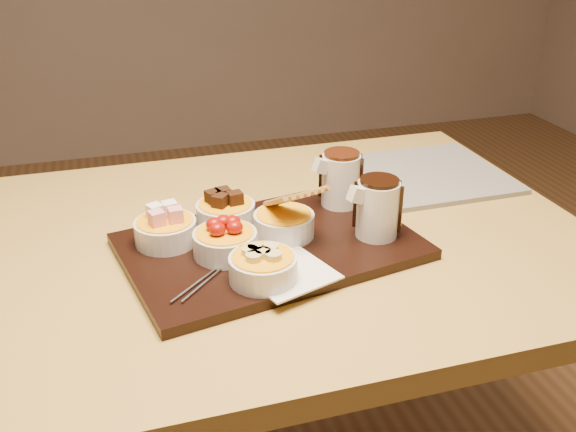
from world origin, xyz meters
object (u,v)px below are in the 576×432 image
object	(u,v)px
serving_board	(270,246)
bowl_strawberries	(225,244)
pitcher_dark_chocolate	(378,209)
newspaper	(416,176)
pitcher_milk_chocolate	(341,180)
dining_table	(242,287)

from	to	relation	value
serving_board	bowl_strawberries	distance (m)	0.08
pitcher_dark_chocolate	newspaper	world-z (taller)	pitcher_dark_chocolate
pitcher_milk_chocolate	newspaper	size ratio (longest dim) A/B	0.27
newspaper	bowl_strawberries	bearing A→B (deg)	-153.64
pitcher_milk_chocolate	newspaper	xyz separation A→B (m)	(0.21, 0.11, -0.06)
serving_board	pitcher_milk_chocolate	xyz separation A→B (m)	(0.16, 0.10, 0.06)
serving_board	bowl_strawberries	bearing A→B (deg)	-176.42
pitcher_milk_chocolate	newspaper	distance (m)	0.24
dining_table	bowl_strawberries	bearing A→B (deg)	-117.23
pitcher_milk_chocolate	dining_table	bearing A→B (deg)	-178.45
bowl_strawberries	newspaper	world-z (taller)	bowl_strawberries
dining_table	bowl_strawberries	world-z (taller)	bowl_strawberries
pitcher_dark_chocolate	serving_board	bearing A→B (deg)	160.02
serving_board	pitcher_milk_chocolate	world-z (taller)	pitcher_milk_chocolate
serving_board	newspaper	distance (m)	0.42
pitcher_dark_chocolate	pitcher_milk_chocolate	size ratio (longest dim) A/B	1.00
bowl_strawberries	pitcher_dark_chocolate	distance (m)	0.25
dining_table	newspaper	bearing A→B (deg)	20.11
newspaper	pitcher_milk_chocolate	bearing A→B (deg)	-153.71
dining_table	pitcher_milk_chocolate	distance (m)	0.26
dining_table	pitcher_milk_chocolate	world-z (taller)	pitcher_milk_chocolate
dining_table	serving_board	size ratio (longest dim) A/B	2.61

